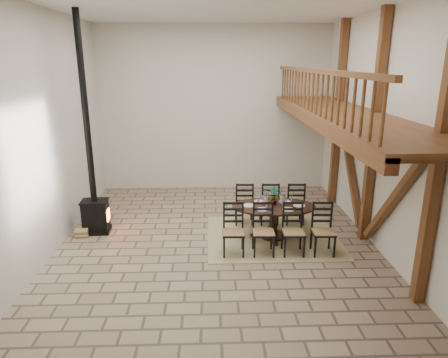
{
  "coord_description": "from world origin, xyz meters",
  "views": [
    {
      "loc": [
        -0.14,
        -8.35,
        3.95
      ],
      "look_at": [
        0.17,
        0.4,
        1.34
      ],
      "focal_mm": 32.0,
      "sensor_mm": 36.0,
      "label": 1
    }
  ],
  "objects_px": {
    "dining_table": "(274,223)",
    "log_stack": "(82,232)",
    "wood_stove": "(93,187)",
    "log_basket": "(99,214)"
  },
  "relations": [
    {
      "from": "log_stack",
      "to": "dining_table",
      "type": "bearing_deg",
      "value": -4.0
    },
    {
      "from": "wood_stove",
      "to": "log_stack",
      "type": "distance_m",
      "value": 1.1
    },
    {
      "from": "dining_table",
      "to": "wood_stove",
      "type": "xyz_separation_m",
      "value": [
        -4.17,
        0.54,
        0.74
      ]
    },
    {
      "from": "log_basket",
      "to": "log_stack",
      "type": "height_order",
      "value": "log_basket"
    },
    {
      "from": "dining_table",
      "to": "log_stack",
      "type": "bearing_deg",
      "value": 177.58
    },
    {
      "from": "dining_table",
      "to": "log_stack",
      "type": "height_order",
      "value": "dining_table"
    },
    {
      "from": "dining_table",
      "to": "log_basket",
      "type": "height_order",
      "value": "dining_table"
    },
    {
      "from": "log_basket",
      "to": "log_stack",
      "type": "distance_m",
      "value": 1.01
    },
    {
      "from": "dining_table",
      "to": "log_basket",
      "type": "relative_size",
      "value": 5.03
    },
    {
      "from": "dining_table",
      "to": "log_basket",
      "type": "distance_m",
      "value": 4.52
    }
  ]
}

